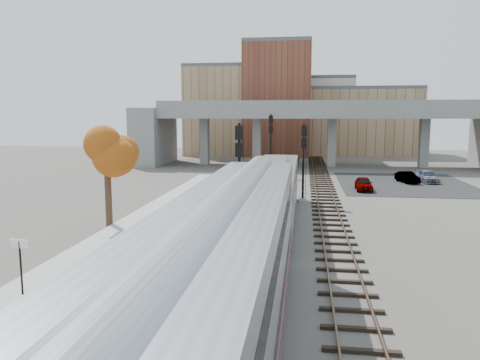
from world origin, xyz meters
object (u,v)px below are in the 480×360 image
(signal_mast_far, at_px, (271,144))
(car_c, at_px, (427,177))
(coach, at_px, (212,320))
(tree, at_px, (107,151))
(car_a, at_px, (364,184))
(car_b, at_px, (407,177))
(signal_mast_near, at_px, (239,178))
(signal_mast_mid, at_px, (303,164))
(locomotive, at_px, (274,190))

(signal_mast_far, relative_size, car_c, 1.76)
(coach, distance_m, tree, 21.83)
(car_a, distance_m, car_b, 8.12)
(signal_mast_near, relative_size, signal_mast_mid, 1.04)
(signal_mast_near, bearing_deg, car_c, 53.83)
(tree, bearing_deg, signal_mast_mid, 42.07)
(locomotive, xyz_separation_m, car_b, (13.46, 20.63, -1.63))
(signal_mast_far, xyz_separation_m, car_a, (10.10, -10.75, -3.16))
(locomotive, distance_m, car_a, 16.73)
(locomotive, xyz_separation_m, signal_mast_near, (-2.10, -2.99, 1.20))
(coach, xyz_separation_m, car_c, (15.80, 44.10, -2.13))
(signal_mast_far, height_order, tree, signal_mast_far)
(signal_mast_near, xyz_separation_m, tree, (-8.65, -0.78, 1.72))
(coach, distance_m, signal_mast_mid, 30.42)
(car_c, bearing_deg, coach, -114.29)
(signal_mast_far, relative_size, tree, 1.09)
(locomotive, xyz_separation_m, signal_mast_mid, (2.00, 7.75, 1.02))
(car_c, bearing_deg, tree, -141.00)
(tree, xyz_separation_m, car_b, (24.20, 24.40, -4.54))
(locomotive, height_order, signal_mast_far, signal_mast_far)
(signal_mast_mid, height_order, car_a, signal_mast_mid)
(signal_mast_near, height_order, car_b, signal_mast_near)
(signal_mast_near, bearing_deg, signal_mast_mid, 69.09)
(signal_mast_mid, bearing_deg, car_c, 44.90)
(tree, xyz_separation_m, car_c, (26.55, 25.26, -4.53))
(tree, height_order, car_c, tree)
(signal_mast_near, relative_size, car_a, 1.80)
(car_b, relative_size, car_c, 0.86)
(signal_mast_far, distance_m, car_b, 16.57)
(coach, height_order, signal_mast_far, signal_mast_far)
(signal_mast_mid, height_order, signal_mast_far, signal_mast_far)
(tree, bearing_deg, car_a, 44.41)
(locomotive, relative_size, signal_mast_near, 2.71)
(locomotive, bearing_deg, coach, -90.00)
(tree, relative_size, car_c, 1.63)
(signal_mast_near, relative_size, car_c, 1.63)
(coach, height_order, car_b, coach)
(signal_mast_mid, xyz_separation_m, car_c, (13.80, 13.75, -2.63))
(signal_mast_mid, relative_size, tree, 0.96)
(tree, bearing_deg, locomotive, 19.30)
(signal_mast_far, bearing_deg, car_b, -16.90)
(tree, bearing_deg, coach, -60.30)
(signal_mast_mid, relative_size, car_a, 1.73)
(car_a, relative_size, car_c, 0.91)
(signal_mast_mid, xyz_separation_m, car_a, (6.00, 6.86, -2.59))
(tree, xyz_separation_m, car_a, (18.75, 18.37, -4.49))
(signal_mast_far, relative_size, car_b, 2.05)
(coach, relative_size, signal_mast_far, 3.29)
(car_b, bearing_deg, tree, -150.44)
(tree, height_order, car_b, tree)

